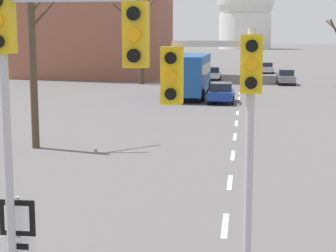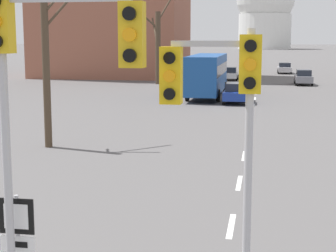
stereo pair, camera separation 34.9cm
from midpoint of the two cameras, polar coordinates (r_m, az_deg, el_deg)
The scene contains 20 objects.
lane_stripe_2 at distance 15.15m, azimuth 5.16°, elevation -10.00°, with size 0.16×2.00×0.01m, color silver.
lane_stripe_3 at distance 19.46m, azimuth 5.79°, elevation -5.70°, with size 0.16×2.00×0.01m, color silver.
lane_stripe_4 at distance 23.83m, azimuth 6.18°, elevation -2.97°, with size 0.16×2.00×0.01m, color silver.
lane_stripe_5 at distance 28.25m, azimuth 6.46°, elevation -1.09°, with size 0.16×2.00×0.01m, color silver.
lane_stripe_6 at distance 32.69m, azimuth 6.65°, elevation 0.28°, with size 0.16×2.00×0.01m, color silver.
lane_stripe_7 at distance 37.15m, azimuth 6.80°, elevation 1.32°, with size 0.16×2.00×0.01m, color silver.
lane_stripe_8 at distance 41.61m, azimuth 6.92°, elevation 2.14°, with size 0.16×2.00×0.01m, color silver.
lane_stripe_9 at distance 46.08m, azimuth 7.02°, elevation 2.80°, with size 0.16×2.00×0.01m, color silver.
lane_stripe_10 at distance 50.56m, azimuth 7.10°, elevation 3.35°, with size 0.16×2.00×0.01m, color silver.
traffic_signal_near_left at distance 8.72m, azimuth -13.30°, elevation 5.07°, with size 2.42×0.34×5.74m.
traffic_signal_centre_tall at distance 9.41m, azimuth 4.56°, elevation 2.31°, with size 1.68×0.34×5.07m.
route_sign_post at distance 9.73m, azimuth -15.96°, elevation -11.27°, with size 0.60×0.08×2.38m.
sedan_near_left at distance 60.48m, azimuth 11.74°, elevation 4.90°, with size 1.80×4.22×1.59m.
sedan_near_right at distance 79.22m, azimuth 9.85°, elevation 5.85°, with size 1.89×4.50×1.48m.
sedan_mid_centre at distance 65.66m, azimuth 4.42°, elevation 5.35°, with size 1.85×3.92×1.52m.
sedan_far_left at distance 42.76m, azimuth 5.21°, elevation 3.42°, with size 1.94×4.41×1.54m.
city_bus at distance 46.74m, azimuth 2.18°, elevation 5.47°, with size 2.66×10.80×3.48m.
bare_tree_left_near at distance 25.64m, azimuth -13.79°, elevation 6.72°, with size 2.94×2.72×8.57m.
bare_tree_left_far at distance 59.87m, azimuth -2.96°, elevation 8.43°, with size 4.03×3.96×9.15m.
capitol_dome at distance 245.42m, azimuth 7.82°, elevation 11.72°, with size 24.55×24.55×34.68m.
Camera 1 is at (0.44, -2.73, 4.93)m, focal length 60.00 mm.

